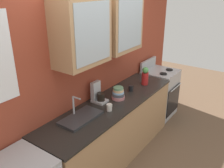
{
  "coord_description": "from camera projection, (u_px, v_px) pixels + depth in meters",
  "views": [
    {
      "loc": [
        -2.49,
        -1.75,
        2.46
      ],
      "look_at": [
        -0.01,
        0.0,
        1.2
      ],
      "focal_mm": 39.03,
      "sensor_mm": 36.0,
      "label": 1
    }
  ],
  "objects": [
    {
      "name": "ground_plane",
      "position": [
        112.0,
        155.0,
        3.75
      ],
      "size": [
        10.0,
        10.0,
        0.0
      ],
      "primitive_type": "plane",
      "color": "brown"
    },
    {
      "name": "back_wall_unit",
      "position": [
        93.0,
        63.0,
        3.37
      ],
      "size": [
        4.76,
        0.46,
        2.52
      ],
      "color": "#993D28",
      "rests_on": "ground_plane"
    },
    {
      "name": "counter",
      "position": [
        112.0,
        130.0,
        3.58
      ],
      "size": [
        2.49,
        0.66,
        0.91
      ],
      "color": "#A87F56",
      "rests_on": "ground_plane"
    },
    {
      "name": "stove_range",
      "position": [
        159.0,
        93.0,
        4.78
      ],
      "size": [
        0.61,
        0.63,
        1.09
      ],
      "color": "#ADAFB5",
      "rests_on": "ground_plane"
    },
    {
      "name": "sink_faucet",
      "position": [
        81.0,
        117.0,
        2.99
      ],
      "size": [
        0.55,
        0.29,
        0.28
      ],
      "color": "#2D2D30",
      "rests_on": "counter"
    },
    {
      "name": "bowl_stack",
      "position": [
        118.0,
        93.0,
        3.48
      ],
      "size": [
        0.19,
        0.19,
        0.18
      ],
      "color": "#D87F84",
      "rests_on": "counter"
    },
    {
      "name": "vase",
      "position": [
        145.0,
        76.0,
        3.96
      ],
      "size": [
        0.11,
        0.11,
        0.3
      ],
      "color": "#B21E1E",
      "rests_on": "counter"
    },
    {
      "name": "cup_near_sink",
      "position": [
        109.0,
        107.0,
        3.17
      ],
      "size": [
        0.11,
        0.07,
        0.09
      ],
      "color": "silver",
      "rests_on": "counter"
    },
    {
      "name": "cup_near_bowls",
      "position": [
        131.0,
        88.0,
        3.75
      ],
      "size": [
        0.1,
        0.07,
        0.09
      ],
      "color": "black",
      "rests_on": "counter"
    },
    {
      "name": "coffee_maker",
      "position": [
        98.0,
        94.0,
        3.39
      ],
      "size": [
        0.17,
        0.2,
        0.29
      ],
      "color": "#B7B7BC",
      "rests_on": "counter"
    }
  ]
}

